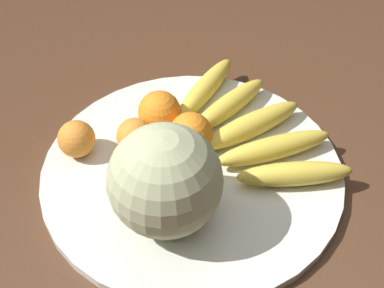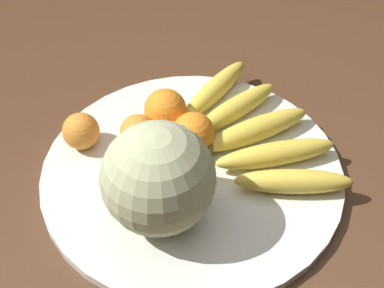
{
  "view_description": "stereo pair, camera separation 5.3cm",
  "coord_description": "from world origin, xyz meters",
  "px_view_note": "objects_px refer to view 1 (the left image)",
  "views": [
    {
      "loc": [
        -0.55,
        0.1,
        1.35
      ],
      "look_at": [
        -0.03,
        -0.03,
        0.81
      ],
      "focal_mm": 50.0,
      "sensor_mm": 36.0,
      "label": 1
    },
    {
      "loc": [
        -0.56,
        0.05,
        1.35
      ],
      "look_at": [
        -0.03,
        -0.03,
        0.81
      ],
      "focal_mm": 50.0,
      "sensor_mm": 36.0,
      "label": 2
    }
  ],
  "objects_px": {
    "kitchen_table": "(171,198)",
    "orange_back_left": "(135,136)",
    "orange_front_right": "(77,139)",
    "fruit_bowl": "(192,171)",
    "orange_front_left": "(159,112)",
    "orange_mid_center": "(191,133)",
    "banana_bunch": "(249,127)",
    "melon": "(165,181)"
  },
  "relations": [
    {
      "from": "melon",
      "to": "orange_mid_center",
      "type": "xyz_separation_m",
      "value": [
        0.12,
        -0.06,
        -0.04
      ]
    },
    {
      "from": "banana_bunch",
      "to": "kitchen_table",
      "type": "bearing_deg",
      "value": 168.08
    },
    {
      "from": "orange_front_left",
      "to": "orange_mid_center",
      "type": "distance_m",
      "value": 0.07
    },
    {
      "from": "kitchen_table",
      "to": "melon",
      "type": "distance_m",
      "value": 0.21
    },
    {
      "from": "orange_front_right",
      "to": "orange_back_left",
      "type": "relative_size",
      "value": 1.0
    },
    {
      "from": "banana_bunch",
      "to": "orange_front_right",
      "type": "bearing_deg",
      "value": 155.24
    },
    {
      "from": "kitchen_table",
      "to": "orange_front_right",
      "type": "distance_m",
      "value": 0.19
    },
    {
      "from": "kitchen_table",
      "to": "orange_front_left",
      "type": "bearing_deg",
      "value": 1.29
    },
    {
      "from": "banana_bunch",
      "to": "orange_mid_center",
      "type": "height_order",
      "value": "orange_mid_center"
    },
    {
      "from": "kitchen_table",
      "to": "orange_back_left",
      "type": "height_order",
      "value": "orange_back_left"
    },
    {
      "from": "fruit_bowl",
      "to": "orange_mid_center",
      "type": "height_order",
      "value": "orange_mid_center"
    },
    {
      "from": "kitchen_table",
      "to": "orange_mid_center",
      "type": "relative_size",
      "value": 23.19
    },
    {
      "from": "orange_mid_center",
      "to": "orange_back_left",
      "type": "xyz_separation_m",
      "value": [
        0.02,
        0.08,
        -0.0
      ]
    },
    {
      "from": "fruit_bowl",
      "to": "orange_back_left",
      "type": "height_order",
      "value": "orange_back_left"
    },
    {
      "from": "orange_back_left",
      "to": "melon",
      "type": "bearing_deg",
      "value": -172.18
    },
    {
      "from": "orange_front_right",
      "to": "kitchen_table",
      "type": "bearing_deg",
      "value": -108.0
    },
    {
      "from": "melon",
      "to": "orange_back_left",
      "type": "xyz_separation_m",
      "value": [
        0.14,
        0.02,
        -0.05
      ]
    },
    {
      "from": "banana_bunch",
      "to": "fruit_bowl",
      "type": "bearing_deg",
      "value": -174.45
    },
    {
      "from": "fruit_bowl",
      "to": "kitchen_table",
      "type": "bearing_deg",
      "value": 42.98
    },
    {
      "from": "kitchen_table",
      "to": "fruit_bowl",
      "type": "distance_m",
      "value": 0.1
    },
    {
      "from": "orange_front_right",
      "to": "fruit_bowl",
      "type": "bearing_deg",
      "value": -114.59
    },
    {
      "from": "orange_front_left",
      "to": "orange_mid_center",
      "type": "relative_size",
      "value": 1.03
    },
    {
      "from": "banana_bunch",
      "to": "orange_front_left",
      "type": "xyz_separation_m",
      "value": [
        0.05,
        0.13,
        0.01
      ]
    },
    {
      "from": "kitchen_table",
      "to": "orange_mid_center",
      "type": "distance_m",
      "value": 0.14
    },
    {
      "from": "orange_mid_center",
      "to": "orange_front_right",
      "type": "bearing_deg",
      "value": 78.61
    },
    {
      "from": "kitchen_table",
      "to": "orange_back_left",
      "type": "relative_size",
      "value": 26.81
    },
    {
      "from": "fruit_bowl",
      "to": "orange_front_left",
      "type": "relative_size",
      "value": 6.63
    },
    {
      "from": "orange_front_left",
      "to": "kitchen_table",
      "type": "bearing_deg",
      "value": -178.71
    },
    {
      "from": "kitchen_table",
      "to": "orange_front_left",
      "type": "relative_size",
      "value": 22.47
    },
    {
      "from": "banana_bunch",
      "to": "orange_back_left",
      "type": "distance_m",
      "value": 0.18
    },
    {
      "from": "melon",
      "to": "orange_mid_center",
      "type": "height_order",
      "value": "melon"
    },
    {
      "from": "fruit_bowl",
      "to": "orange_back_left",
      "type": "distance_m",
      "value": 0.1
    },
    {
      "from": "melon",
      "to": "orange_front_right",
      "type": "relative_size",
      "value": 2.65
    },
    {
      "from": "orange_front_right",
      "to": "orange_mid_center",
      "type": "relative_size",
      "value": 0.87
    },
    {
      "from": "kitchen_table",
      "to": "orange_front_left",
      "type": "height_order",
      "value": "orange_front_left"
    },
    {
      "from": "fruit_bowl",
      "to": "orange_front_left",
      "type": "xyz_separation_m",
      "value": [
        0.1,
        0.03,
        0.04
      ]
    },
    {
      "from": "banana_bunch",
      "to": "orange_back_left",
      "type": "bearing_deg",
      "value": 157.38
    },
    {
      "from": "orange_mid_center",
      "to": "melon",
      "type": "bearing_deg",
      "value": 152.36
    },
    {
      "from": "banana_bunch",
      "to": "orange_mid_center",
      "type": "relative_size",
      "value": 4.99
    },
    {
      "from": "banana_bunch",
      "to": "orange_front_left",
      "type": "relative_size",
      "value": 4.83
    },
    {
      "from": "kitchen_table",
      "to": "orange_front_left",
      "type": "distance_m",
      "value": 0.15
    },
    {
      "from": "orange_front_left",
      "to": "orange_front_right",
      "type": "height_order",
      "value": "orange_front_left"
    }
  ]
}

